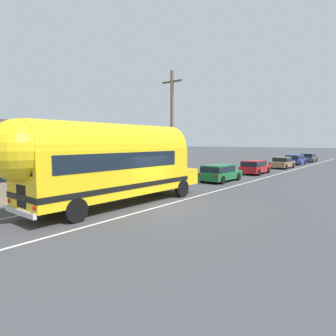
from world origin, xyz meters
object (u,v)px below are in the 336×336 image
car_third (282,162)px  painted_bus (108,161)px  utility_pole (172,126)px  car_second (255,166)px  car_lead (220,172)px  car_fifth (308,157)px  car_fourth (295,159)px

car_third → painted_bus: bearing=-90.4°
utility_pole → car_second: size_ratio=1.92×
utility_pole → car_lead: bearing=54.0°
painted_bus → car_lead: (-0.12, 11.70, -1.52)m
car_third → car_fifth: bearing=90.6°
car_lead → utility_pole: bearing=-126.0°
painted_bus → car_lead: size_ratio=2.74×
car_lead → car_second: (0.12, 7.06, 0.00)m
car_third → car_fourth: (-0.34, 7.08, 0.07)m
painted_bus → car_fifth: painted_bus is taller
utility_pole → car_fourth: (2.33, 25.58, -3.63)m
car_fourth → car_fifth: (0.20, 6.87, -0.01)m
painted_bus → car_second: (0.00, 18.76, -1.52)m
car_third → car_fourth: size_ratio=0.95×
car_lead → car_fourth: same height
car_second → car_third: size_ratio=1.04×
utility_pole → car_third: size_ratio=1.99×
car_third → car_second: bearing=-91.3°
car_second → car_lead: bearing=-91.0°
painted_bus → car_fourth: painted_bus is taller
utility_pole → painted_bus: (2.48, -8.44, -2.12)m
car_third → car_lead: bearing=-91.2°
car_fifth → painted_bus: bearing=-90.1°
painted_bus → car_second: size_ratio=2.62×
utility_pole → car_fifth: utility_pole is taller
car_lead → car_third: (0.31, 15.24, -0.05)m
car_fourth → car_third: bearing=-87.2°
car_third → car_fifth: 13.95m
painted_bus → car_second: 18.83m
utility_pole → painted_bus: utility_pole is taller
car_lead → painted_bus: bearing=-89.4°
car_second → car_third: (0.19, 8.18, -0.06)m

